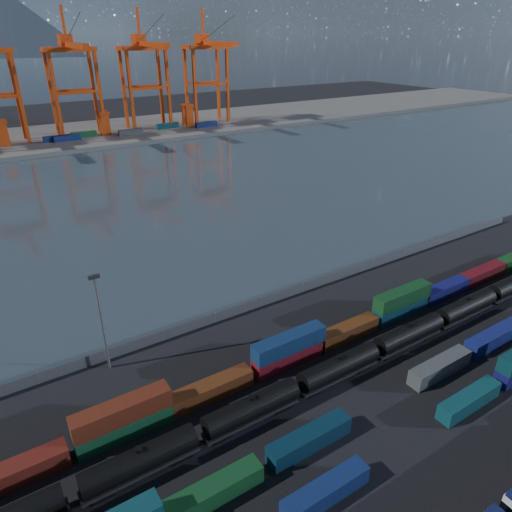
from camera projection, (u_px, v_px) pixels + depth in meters
ground at (366, 393)px, 66.84m from camera, size 700.00×700.00×0.00m
harbor_water at (130, 197)px, 146.21m from camera, size 700.00×700.00×0.00m
far_quay at (60, 137)px, 225.14m from camera, size 700.00×70.00×2.00m
container_row_south at (324, 488)px, 50.60m from camera, size 125.81×2.30×4.91m
container_row_mid at (216, 488)px, 50.93m from camera, size 128.15×2.44×5.19m
container_row_north at (286, 355)px, 71.59m from camera, size 142.92×2.59×5.51m
tanker_string at (409, 334)px, 76.07m from camera, size 138.44×3.10×4.44m
waterfront_fence at (262, 302)px, 87.56m from camera, size 160.12×0.12×2.20m
yard_light_mast at (101, 318)px, 67.87m from camera, size 1.60×0.40×16.60m
gantry_cranes at (30, 62)px, 201.11m from camera, size 197.63×43.44×58.83m
quay_containers at (40, 141)px, 207.81m from camera, size 172.58×10.99×2.60m
straddle_carriers at (56, 127)px, 213.37m from camera, size 140.00×7.00×11.10m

